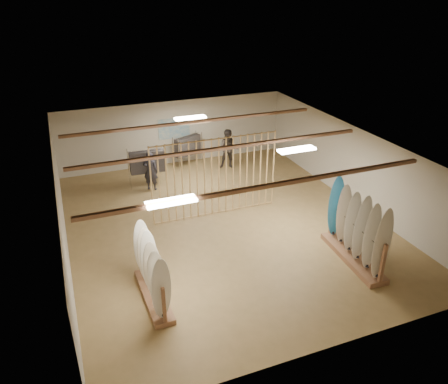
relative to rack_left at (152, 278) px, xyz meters
name	(u,v)px	position (x,y,z in m)	size (l,w,h in m)	color
floor	(224,224)	(3.08, 2.89, -0.64)	(12.00, 12.00, 0.00)	#997A4A
ceiling	(224,146)	(3.08, 2.89, 2.16)	(12.00, 12.00, 0.00)	gray
wall_back	(174,133)	(3.08, 8.89, 0.76)	(12.00, 12.00, 0.00)	beige
wall_front	(329,300)	(3.08, -3.11, 0.76)	(12.00, 12.00, 0.00)	beige
wall_left	(61,213)	(-1.92, 2.89, 0.76)	(12.00, 12.00, 0.00)	beige
wall_right	(353,165)	(8.08, 2.89, 0.76)	(12.00, 12.00, 0.00)	beige
ceiling_slats	(224,148)	(3.08, 2.89, 2.08)	(9.50, 6.12, 0.10)	#906041
light_panels	(224,147)	(3.08, 2.89, 2.10)	(1.20, 0.35, 0.06)	white
bamboo_partition	(215,177)	(3.08, 3.69, 0.76)	(4.45, 0.05, 2.78)	tan
poster	(174,128)	(3.08, 8.87, 0.96)	(1.40, 0.03, 0.90)	teal
rack_left	(152,278)	(0.00, 0.00, 0.00)	(0.56, 2.34, 1.88)	#906041
rack_right	(355,238)	(5.83, -0.43, 0.11)	(0.81, 2.76, 2.19)	#906041
clothing_rack_a	(147,162)	(1.42, 6.91, 0.37)	(1.45, 0.43, 1.55)	silver
clothing_rack_b	(188,146)	(3.49, 8.29, 0.29)	(1.27, 0.81, 1.44)	silver
shopper_a	(150,168)	(1.44, 6.48, 0.24)	(0.65, 0.44, 1.77)	#27252C
shopper_b	(229,147)	(5.06, 7.38, 0.35)	(0.95, 0.74, 1.98)	#322B27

